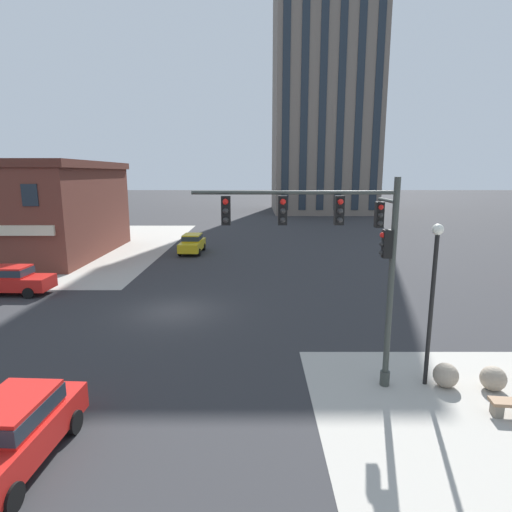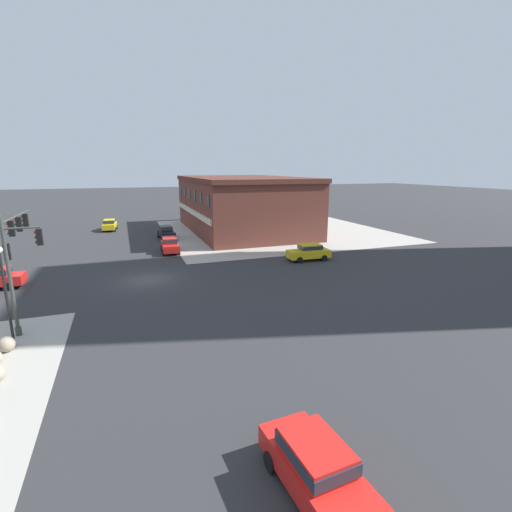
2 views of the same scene
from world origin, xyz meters
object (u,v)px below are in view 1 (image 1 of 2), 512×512
bollard_sphere_curb_a (446,375)px  bollard_sphere_curb_b (494,379)px  traffic_signal_main (348,246)px  car_cross_eastbound (13,279)px  car_main_southbound_near (13,430)px  street_lamp_corner_near (434,287)px  car_main_northbound_far (193,243)px

bollard_sphere_curb_a → bollard_sphere_curb_b: (1.46, -0.23, 0.00)m
traffic_signal_main → car_cross_eastbound: bearing=148.4°
traffic_signal_main → car_main_southbound_near: 10.45m
bollard_sphere_curb_a → street_lamp_corner_near: 3.08m
bollard_sphere_curb_a → street_lamp_corner_near: street_lamp_corner_near is taller
car_main_northbound_far → bollard_sphere_curb_b: bearing=-60.8°
traffic_signal_main → car_cross_eastbound: 20.66m
bollard_sphere_curb_a → car_cross_eastbound: (-20.71, 10.90, 0.51)m
traffic_signal_main → car_main_southbound_near: traffic_signal_main is taller
bollard_sphere_curb_a → car_main_northbound_far: size_ratio=0.18×
traffic_signal_main → bollard_sphere_curb_b: (4.87, -0.49, -4.32)m
street_lamp_corner_near → bollard_sphere_curb_a: bearing=-16.5°
car_main_southbound_near → street_lamp_corner_near: bearing=18.9°
bollard_sphere_curb_b → street_lamp_corner_near: bearing=168.9°
traffic_signal_main → car_main_northbound_far: bearing=110.1°
car_main_southbound_near → traffic_signal_main: bearing=24.7°
bollard_sphere_curb_a → car_cross_eastbound: size_ratio=0.18×
car_cross_eastbound → street_lamp_corner_near: bearing=-28.1°
bollard_sphere_curb_a → car_main_northbound_far: (-12.06, 23.95, 0.51)m
bollard_sphere_curb_b → car_main_southbound_near: size_ratio=0.18×
street_lamp_corner_near → car_main_southbound_near: street_lamp_corner_near is taller
street_lamp_corner_near → car_cross_eastbound: size_ratio=1.23×
bollard_sphere_curb_a → street_lamp_corner_near: (-0.60, 0.18, 3.01)m
traffic_signal_main → car_cross_eastbound: (-17.30, 10.63, -3.81)m
car_main_northbound_far → car_cross_eastbound: same height
bollard_sphere_curb_b → car_main_northbound_far: car_main_northbound_far is taller
bollard_sphere_curb_a → car_main_southbound_near: car_main_southbound_near is taller
street_lamp_corner_near → car_main_northbound_far: bearing=115.7°
bollard_sphere_curb_a → street_lamp_corner_near: size_ratio=0.15×
bollard_sphere_curb_a → car_main_southbound_near: size_ratio=0.18×
car_main_northbound_far → traffic_signal_main: bearing=-69.9°
traffic_signal_main → bollard_sphere_curb_a: traffic_signal_main is taller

